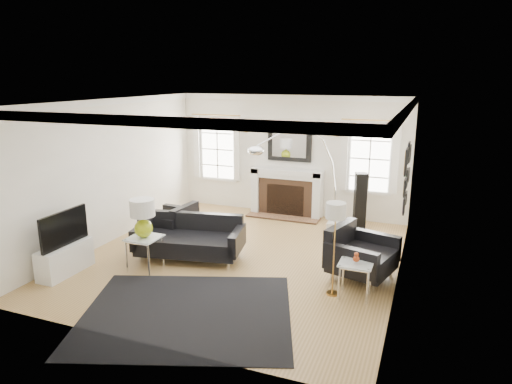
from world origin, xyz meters
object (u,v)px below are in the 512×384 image
at_px(armchair_left, 172,224).
at_px(arc_floor_lamp, 297,176).
at_px(sofa, 191,239).
at_px(coffee_table, 206,225).
at_px(armchair_right, 358,255).
at_px(gourd_lamp, 143,216).
at_px(fireplace, 287,193).

distance_m(armchair_left, arc_floor_lamp, 2.69).
bearing_deg(sofa, armchair_left, 141.60).
distance_m(armchair_left, coffee_table, 0.68).
bearing_deg(armchair_right, gourd_lamp, -164.30).
bearing_deg(coffee_table, armchair_left, -156.07).
relative_size(fireplace, arc_floor_lamp, 0.74).
bearing_deg(armchair_right, arc_floor_lamp, 133.14).
distance_m(fireplace, arc_floor_lamp, 1.56).
height_order(sofa, armchair_right, armchair_right).
xyz_separation_m(fireplace, arc_floor_lamp, (0.61, -1.25, 0.70)).
relative_size(sofa, gourd_lamp, 3.07).
xyz_separation_m(armchair_right, coffee_table, (-3.10, 0.64, -0.07)).
bearing_deg(fireplace, gourd_lamp, -108.86).
bearing_deg(arc_floor_lamp, gourd_lamp, -126.54).
bearing_deg(arc_floor_lamp, armchair_left, -150.15).
height_order(coffee_table, arc_floor_lamp, arc_floor_lamp).
xyz_separation_m(sofa, coffee_table, (-0.12, 0.87, -0.01)).
relative_size(armchair_left, coffee_table, 1.25).
bearing_deg(gourd_lamp, coffee_table, 77.87).
xyz_separation_m(coffee_table, gourd_lamp, (-0.35, -1.61, 0.63)).
bearing_deg(armchair_left, arc_floor_lamp, 29.85).
xyz_separation_m(fireplace, armchair_left, (-1.59, -2.51, -0.19)).
relative_size(sofa, armchair_right, 1.63).
xyz_separation_m(fireplace, sofa, (-0.84, -3.11, -0.20)).
bearing_deg(coffee_table, armchair_right, -11.67).
distance_m(sofa, armchair_left, 0.95).
xyz_separation_m(sofa, armchair_right, (2.98, 0.23, 0.05)).
height_order(fireplace, armchair_left, fireplace).
xyz_separation_m(armchair_right, arc_floor_lamp, (-1.52, 1.63, 0.85)).
height_order(fireplace, coffee_table, fireplace).
distance_m(coffee_table, gourd_lamp, 1.76).
xyz_separation_m(gourd_lamp, arc_floor_lamp, (1.92, 2.59, 0.29)).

